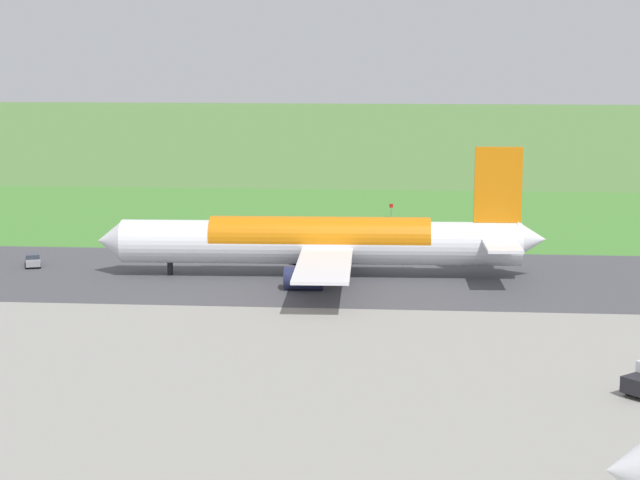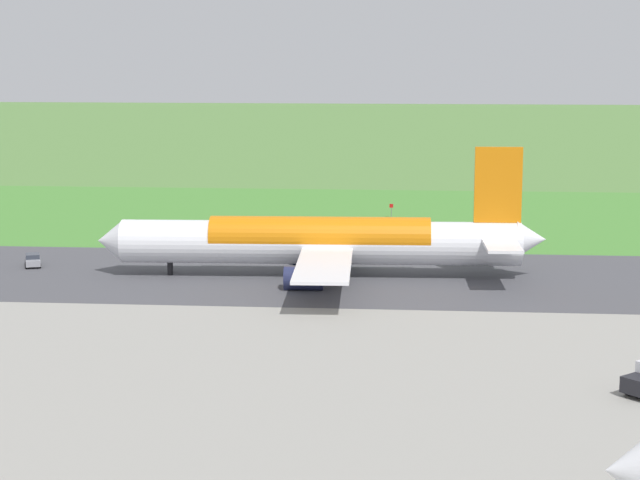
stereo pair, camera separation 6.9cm
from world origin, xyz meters
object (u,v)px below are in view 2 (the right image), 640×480
object	(u,v)px
service_car_followme	(33,260)
traffic_cone_orange	(371,220)
no_stopping_sign	(391,210)
airliner_main	(323,241)

from	to	relation	value
service_car_followme	traffic_cone_orange	size ratio (longest dim) A/B	8.30
no_stopping_sign	traffic_cone_orange	bearing A→B (deg)	53.19
airliner_main	traffic_cone_orange	xyz separation A→B (m)	(-3.86, -43.43, -4.08)
airliner_main	traffic_cone_orange	bearing A→B (deg)	-95.08
no_stopping_sign	traffic_cone_orange	size ratio (longest dim) A/B	4.18
no_stopping_sign	traffic_cone_orange	distance (m)	5.37
service_car_followme	traffic_cone_orange	distance (m)	57.47
airliner_main	no_stopping_sign	xyz separation A→B (m)	(-7.01, -47.64, -2.98)
no_stopping_sign	airliner_main	bearing A→B (deg)	81.63
no_stopping_sign	traffic_cone_orange	world-z (taller)	no_stopping_sign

